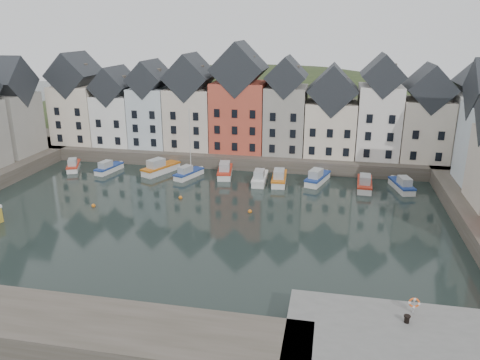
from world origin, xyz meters
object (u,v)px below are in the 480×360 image
(boat_d, at_px, (188,173))
(mooring_bollard, at_px, (407,319))
(boat_a, at_px, (73,166))
(life_ring_post, at_px, (414,303))

(boat_d, distance_m, mooring_bollard, 44.19)
(boat_a, bearing_deg, mooring_bollard, -61.42)
(boat_a, xyz_separation_m, life_ring_post, (47.11, -33.99, 2.24))
(life_ring_post, bearing_deg, mooring_bollard, -115.53)
(boat_a, relative_size, life_ring_post, 4.35)
(boat_a, height_order, life_ring_post, life_ring_post)
(boat_a, bearing_deg, boat_d, -25.45)
(boat_d, height_order, life_ring_post, boat_d)
(boat_a, bearing_deg, life_ring_post, -60.07)
(mooring_bollard, bearing_deg, boat_a, 142.84)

